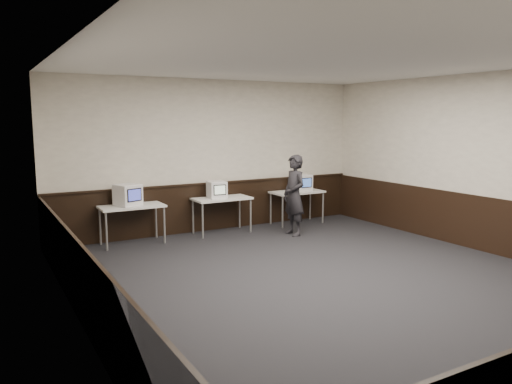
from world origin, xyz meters
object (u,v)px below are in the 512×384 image
Objects in this scene: emac_right at (302,183)px; emac_left at (128,195)px; person at (294,195)px; desk_right at (297,194)px; desk_left at (132,209)px; desk_center at (222,201)px; emac_center at (217,190)px.

emac_left is at bearing 180.00° from emac_right.
person is (3.18, -0.91, -0.13)m from emac_left.
desk_left is at bearing 180.00° from desk_right.
desk_center is 0.27m from emac_center.
person is at bearing -16.13° from desk_left.
person reaches higher than emac_left.
emac_left is at bearing -105.66° from person.
desk_center is 2.22× the size of emac_left.
person is (-0.82, -0.91, -0.11)m from emac_right.
emac_center is 1.60m from person.
emac_right is 1.23m from person.
desk_right is at bearing -174.23° from emac_right.
desk_center is at bearing 180.00° from desk_right.
emac_right is 0.24× the size of person.
desk_right is at bearing -18.93° from emac_left.
emac_left is (-1.96, 0.01, 0.28)m from desk_center.
emac_right is (3.93, 0.01, 0.26)m from desk_left.
desk_right is 0.29m from emac_right.
desk_left is 3.94m from emac_right.
emac_left is at bearing 179.58° from desk_center.
desk_left is 2.92× the size of emac_center.
person reaches higher than desk_right.
desk_right is 2.92× the size of emac_center.
desk_left is 2.22× the size of emac_left.
emac_center is 2.14m from emac_right.
desk_center is at bearing -179.61° from emac_right.
emac_right is (0.13, 0.01, 0.26)m from desk_right.
emac_left is 0.33× the size of person.
emac_left reaches higher than emac_center.
desk_center is at bearing -19.14° from emac_left.
emac_left reaches higher than emac_right.
desk_left is 1.81m from emac_center.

